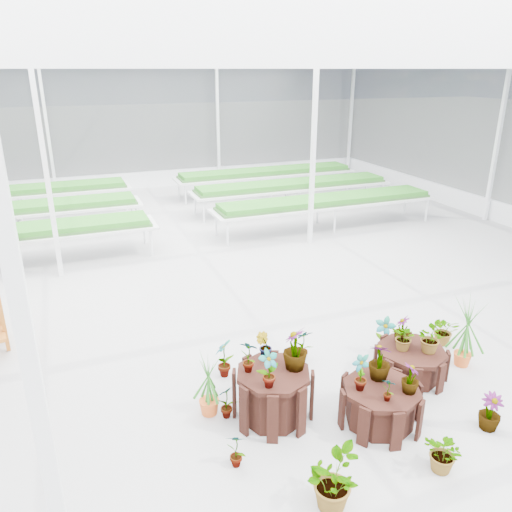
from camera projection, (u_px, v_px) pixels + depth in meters
name	position (u px, v px, depth m)	size (l,w,h in m)	color
ground_plane	(258.00, 337.00, 8.32)	(24.00, 24.00, 0.00)	gray
greenhouse_shell	(258.00, 206.00, 7.53)	(18.00, 24.00, 4.50)	white
steel_frame	(258.00, 206.00, 7.53)	(18.00, 24.00, 4.50)	silver
nursery_benches	(167.00, 208.00, 14.45)	(16.00, 7.00, 0.84)	silver
plinth_tall	(273.00, 394.00, 6.31)	(0.98, 0.98, 0.67)	black
plinth_mid	(380.00, 405.00, 6.22)	(1.00, 1.00, 0.53)	black
plinth_low	(411.00, 363.00, 7.18)	(1.00, 1.00, 0.45)	black
nursery_plants	(363.00, 373.00, 6.47)	(4.52, 3.15, 1.26)	#286E1F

